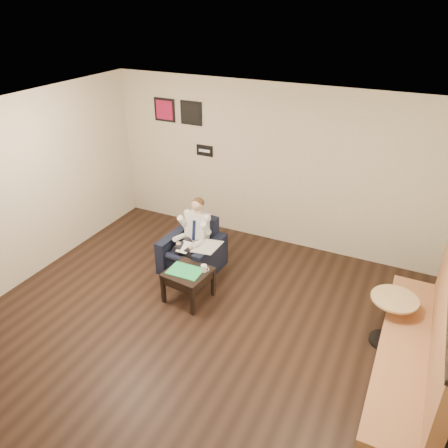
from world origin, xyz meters
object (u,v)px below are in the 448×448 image
at_px(armchair, 192,247).
at_px(side_table, 188,285).
at_px(green_folder, 185,271).
at_px(cafe_table, 390,320).
at_px(seated_man, 188,241).
at_px(banquette, 414,332).
at_px(smartphone, 198,267).
at_px(coffee_mug, 204,268).

height_order(armchair, side_table, armchair).
bearing_deg(side_table, green_folder, -153.06).
height_order(green_folder, cafe_table, cafe_table).
xyz_separation_m(seated_man, banquette, (3.37, -0.87, 0.16)).
bearing_deg(armchair, side_table, -60.84).
bearing_deg(armchair, smartphone, -49.61).
bearing_deg(green_folder, armchair, 112.68).
xyz_separation_m(seated_man, green_folder, (0.32, -0.64, -0.08)).
distance_m(armchair, banquette, 3.52).
distance_m(seated_man, cafe_table, 3.13).
relative_size(green_folder, smartphone, 3.21).
bearing_deg(green_folder, side_table, 26.94).
bearing_deg(smartphone, cafe_table, 19.92).
bearing_deg(seated_man, green_folder, -59.70).
bearing_deg(green_folder, smartphone, 59.29).
distance_m(green_folder, banquette, 3.08).
bearing_deg(side_table, smartphone, 65.90).
xyz_separation_m(side_table, cafe_table, (2.76, 0.31, 0.12)).
distance_m(smartphone, cafe_table, 2.69).
distance_m(smartphone, banquette, 2.99).
xyz_separation_m(armchair, side_table, (0.34, -0.73, -0.17)).
relative_size(side_table, coffee_mug, 5.79).
bearing_deg(smartphone, side_table, -97.35).
bearing_deg(green_folder, banquette, -4.36).
height_order(armchair, coffee_mug, armchair).
relative_size(armchair, coffee_mug, 8.41).
xyz_separation_m(armchair, seated_man, (-0.01, -0.11, 0.15)).
height_order(green_folder, smartphone, green_folder).
height_order(armchair, banquette, banquette).
relative_size(side_table, green_folder, 1.22).
height_order(coffee_mug, smartphone, coffee_mug).
bearing_deg(seated_man, armchair, 90.00).
distance_m(coffee_mug, cafe_table, 2.57).
relative_size(armchair, cafe_table, 1.20).
bearing_deg(side_table, banquette, -4.74).
height_order(armchair, cafe_table, armchair).
bearing_deg(side_table, coffee_mug, 26.94).
height_order(side_table, cafe_table, cafe_table).
xyz_separation_m(armchair, smartphone, (0.42, -0.56, 0.07)).
xyz_separation_m(seated_man, cafe_table, (3.11, -0.31, -0.21)).
xyz_separation_m(smartphone, banquette, (2.95, -0.41, 0.24)).
relative_size(coffee_mug, smartphone, 0.68).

